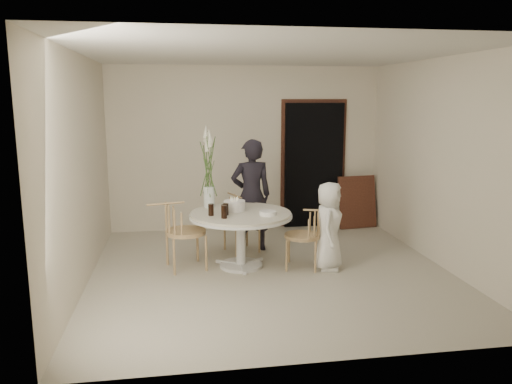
{
  "coord_description": "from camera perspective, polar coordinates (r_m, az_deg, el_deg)",
  "views": [
    {
      "loc": [
        -1.14,
        -5.96,
        2.19
      ],
      "look_at": [
        -0.14,
        0.3,
        0.98
      ],
      "focal_mm": 35.0,
      "sensor_mm": 36.0,
      "label": 1
    }
  ],
  "objects": [
    {
      "name": "room_shell",
      "position": [
        6.1,
        1.78,
        5.4
      ],
      "size": [
        4.5,
        4.5,
        4.5
      ],
      "color": "silver",
      "rests_on": "ground"
    },
    {
      "name": "cola_tumbler_a",
      "position": [
        6.29,
        -3.47,
        -1.98
      ],
      "size": [
        0.08,
        0.08,
        0.15
      ],
      "primitive_type": "cylinder",
      "rotation": [
        0.0,
        0.0,
        -0.08
      ],
      "color": "black",
      "rests_on": "table"
    },
    {
      "name": "girl",
      "position": [
        7.14,
        -0.55,
        -0.39
      ],
      "size": [
        0.62,
        0.44,
        1.61
      ],
      "primitive_type": "imported",
      "rotation": [
        0.0,
        0.0,
        3.23
      ],
      "color": "black",
      "rests_on": "ground"
    },
    {
      "name": "birthday_cake",
      "position": [
        6.52,
        -2.47,
        -1.57
      ],
      "size": [
        0.28,
        0.28,
        0.18
      ],
      "rotation": [
        0.0,
        0.0,
        -0.3
      ],
      "color": "silver",
      "rests_on": "table"
    },
    {
      "name": "chair_right",
      "position": [
        6.47,
        6.28,
        -4.32
      ],
      "size": [
        0.55,
        0.53,
        0.79
      ],
      "rotation": [
        0.0,
        0.0,
        -1.87
      ],
      "color": "tan",
      "rests_on": "ground"
    },
    {
      "name": "cola_tumbler_d",
      "position": [
        6.29,
        -3.7,
        -2.05
      ],
      "size": [
        0.06,
        0.06,
        0.14
      ],
      "primitive_type": "cylinder",
      "rotation": [
        0.0,
        0.0,
        -0.0
      ],
      "color": "black",
      "rests_on": "table"
    },
    {
      "name": "picture_frame",
      "position": [
        8.64,
        11.49,
        -1.13
      ],
      "size": [
        0.68,
        0.27,
        0.88
      ],
      "primitive_type": "cube",
      "rotation": [
        -0.17,
        0.0,
        0.12
      ],
      "color": "brown",
      "rests_on": "ground"
    },
    {
      "name": "table",
      "position": [
        6.46,
        -1.75,
        -3.34
      ],
      "size": [
        1.33,
        1.33,
        0.73
      ],
      "color": "silver",
      "rests_on": "ground"
    },
    {
      "name": "ground",
      "position": [
        6.45,
        1.7,
        -9.07
      ],
      "size": [
        4.5,
        4.5,
        0.0
      ],
      "primitive_type": "plane",
      "color": "beige",
      "rests_on": "ground"
    },
    {
      "name": "doorway",
      "position": [
        8.54,
        6.6,
        3.03
      ],
      "size": [
        1.0,
        0.1,
        2.1
      ],
      "primitive_type": "cube",
      "color": "black",
      "rests_on": "ground"
    },
    {
      "name": "boy",
      "position": [
        6.45,
        8.31,
        -3.88
      ],
      "size": [
        0.54,
        0.65,
        1.14
      ],
      "primitive_type": "imported",
      "rotation": [
        0.0,
        0.0,
        1.2
      ],
      "color": "white",
      "rests_on": "ground"
    },
    {
      "name": "chair_left",
      "position": [
        6.45,
        -9.14,
        -3.81
      ],
      "size": [
        0.6,
        0.57,
        0.9
      ],
      "rotation": [
        0.0,
        0.0,
        1.8
      ],
      "color": "tan",
      "rests_on": "ground"
    },
    {
      "name": "cola_tumbler_b",
      "position": [
        6.12,
        -3.67,
        -2.28
      ],
      "size": [
        0.09,
        0.09,
        0.16
      ],
      "primitive_type": "cylinder",
      "rotation": [
        0.0,
        0.0,
        -0.2
      ],
      "color": "black",
      "rests_on": "table"
    },
    {
      "name": "chair_far",
      "position": [
        7.23,
        -2.06,
        -2.59
      ],
      "size": [
        0.55,
        0.57,
        0.8
      ],
      "rotation": [
        0.0,
        0.0,
        0.36
      ],
      "color": "tan",
      "rests_on": "ground"
    },
    {
      "name": "cola_tumbler_c",
      "position": [
        6.28,
        -5.16,
        -2.02
      ],
      "size": [
        0.08,
        0.08,
        0.15
      ],
      "primitive_type": "cylinder",
      "rotation": [
        0.0,
        0.0,
        0.17
      ],
      "color": "black",
      "rests_on": "table"
    },
    {
      "name": "flower_vase",
      "position": [
        6.69,
        -5.43,
        2.7
      ],
      "size": [
        0.15,
        0.15,
        1.11
      ],
      "rotation": [
        0.0,
        0.0,
        -0.24
      ],
      "color": "silver",
      "rests_on": "table"
    },
    {
      "name": "plate_stack",
      "position": [
        6.28,
        1.37,
        -2.43
      ],
      "size": [
        0.26,
        0.26,
        0.05
      ],
      "primitive_type": "cylinder",
      "rotation": [
        0.0,
        0.0,
        0.23
      ],
      "color": "white",
      "rests_on": "table"
    },
    {
      "name": "door_trim",
      "position": [
        8.57,
        6.54,
        3.46
      ],
      "size": [
        1.12,
        0.03,
        2.22
      ],
      "primitive_type": "cube",
      "color": "brown",
      "rests_on": "ground"
    }
  ]
}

